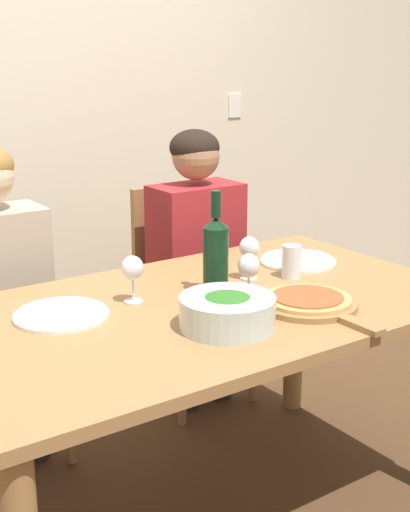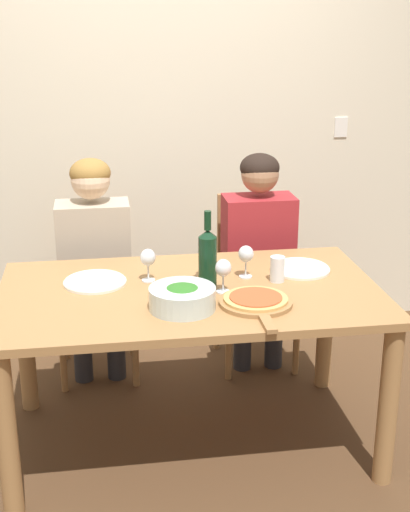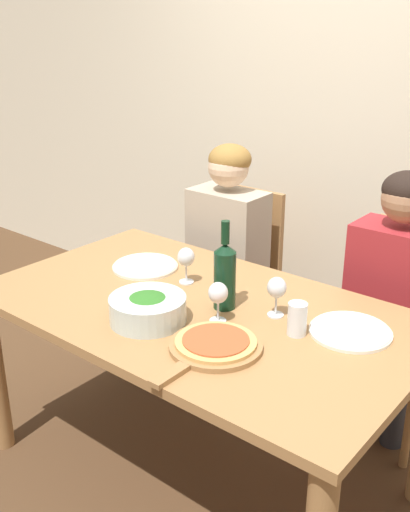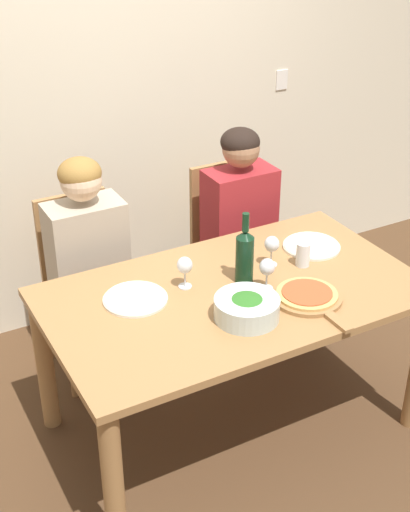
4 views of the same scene
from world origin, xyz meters
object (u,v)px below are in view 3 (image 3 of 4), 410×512
Objects in this scene: broccoli_bowl at (148,309)px; dinner_plate_right at (350,331)px; person_woman at (226,240)px; dinner_plate_left at (145,266)px; pizza_on_board at (214,345)px; wine_glass_left at (186,259)px; chair_left at (238,275)px; wine_glass_right at (277,289)px; chair_right at (399,324)px; wine_glass_centre at (218,295)px; person_man at (394,286)px; wine_bottle at (225,274)px; water_tumbler at (297,319)px.

broccoli_bowl is 0.71m from dinner_plate_right.
person_woman is 4.31× the size of dinner_plate_left.
wine_glass_left reaches higher than pizza_on_board.
chair_left reaches higher than wine_glass_right.
wine_glass_right is (-0.20, -0.72, 0.37)m from chair_right.
chair_left is 1.10m from wine_glass_centre.
dinner_plate_left is 0.63× the size of pizza_on_board.
dinner_plate_left is at bearing -89.75° from person_woman.
broccoli_bowl is at bearing -71.58° from wine_glass_left.
dinner_plate_left is (-0.35, 0.34, -0.04)m from broccoli_bowl.
person_woman is 1.00× the size of person_man.
person_woman is 0.96m from wine_glass_centre.
person_woman reaches higher than wine_glass_left.
pizza_on_board is 0.21m from wine_glass_centre.
wine_bottle is 0.32m from water_tumbler.
person_man reaches higher than wine_glass_centre.
pizza_on_board is at bearing -28.13° from dinner_plate_left.
person_woman reaches higher than broccoli_bowl.
water_tumbler is at bearing -139.45° from dinner_plate_right.
dinner_plate_right is at bearing 31.57° from broccoli_bowl.
chair_left is 0.78× the size of person_man.
wine_glass_centre is at bearing -58.07° from chair_left.
wine_bottle is (0.50, -0.78, 0.40)m from chair_left.
chair_left is 1.06m from wine_glass_right.
person_man is 8.03× the size of wine_glass_right.
wine_bottle is at bearing -166.26° from dinner_plate_right.
broccoli_bowl is 0.31m from pizza_on_board.
chair_right is at bearing 74.36° from wine_glass_right.
water_tumbler is (0.46, 0.25, 0.01)m from broccoli_bowl.
broccoli_bowl is at bearing -117.12° from chair_right.
wine_glass_right is at bearing -2.49° from wine_glass_left.
chair_right is 6.28× the size of wine_glass_left.
wine_glass_right is (0.68, -0.72, 0.37)m from chair_left.
dinner_plate_left is at bearing -146.84° from person_man.
person_man is 8.03× the size of wine_glass_centre.
wine_glass_right is (0.19, 0.06, -0.03)m from wine_bottle.
wine_glass_centre is at bearing 37.85° from broccoli_bowl.
person_woman is at bearing 90.25° from dinner_plate_left.
wine_glass_left is at bearing -177.57° from dinner_plate_right.
chair_right is at bearing 7.43° from person_woman.
wine_glass_left is (-0.71, -0.03, 0.10)m from dinner_plate_right.
chair_left is at bearing 133.73° from wine_glass_right.
dinner_plate_left is at bearing 173.35° from water_tumbler.
person_man is 1.07m from broccoli_bowl.
wine_glass_centre reaches higher than dinner_plate_right.
chair_right reaches higher than wine_glass_centre.
dinner_plate_left is 1.86× the size of wine_glass_right.
wine_bottle is 0.20m from wine_glass_right.
dinner_plate_left is 2.43× the size of water_tumbler.
person_man reaches higher than wine_bottle.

